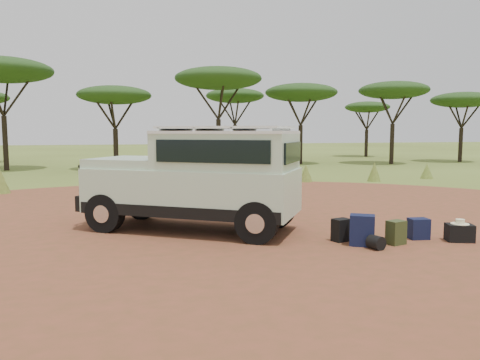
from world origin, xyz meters
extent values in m
plane|color=#5A6724|center=(0.00, 0.00, 0.00)|extent=(140.00, 140.00, 0.00)
cylinder|color=brown|center=(0.00, 0.00, 0.00)|extent=(23.00, 23.00, 0.01)
cone|color=#5A6724|center=(-6.00, 8.30, 0.42)|extent=(0.60, 0.60, 0.85)
cone|color=#5A6724|center=(-3.00, 9.20, 0.35)|extent=(0.60, 0.60, 0.70)
cone|color=#5A6724|center=(0.00, 8.80, 0.45)|extent=(0.60, 0.60, 0.90)
cone|color=#5A6724|center=(3.00, 8.40, 0.40)|extent=(0.60, 0.60, 0.80)
cone|color=#5A6724|center=(6.00, 9.10, 0.38)|extent=(0.60, 0.60, 0.75)
cone|color=#5A6724|center=(9.00, 8.50, 0.42)|extent=(0.60, 0.60, 0.85)
cone|color=#5A6724|center=(12.00, 8.90, 0.35)|extent=(0.60, 0.60, 0.70)
cylinder|color=black|center=(-8.00, 19.00, 1.53)|extent=(0.28, 0.28, 3.06)
ellipsoid|color=#193714|center=(-8.00, 19.00, 5.58)|extent=(5.50, 5.50, 1.38)
cylinder|color=black|center=(-2.00, 18.20, 1.17)|extent=(0.28, 0.28, 2.34)
ellipsoid|color=#193714|center=(-2.00, 18.20, 4.26)|extent=(4.20, 4.20, 1.05)
cylinder|color=black|center=(4.00, 17.80, 1.46)|extent=(0.28, 0.28, 2.93)
ellipsoid|color=#193714|center=(4.00, 17.80, 5.33)|extent=(5.20, 5.20, 1.30)
cylinder|color=black|center=(10.00, 19.50, 1.30)|extent=(0.28, 0.28, 2.61)
ellipsoid|color=#193714|center=(10.00, 19.50, 4.76)|extent=(4.80, 4.80, 1.20)
cylinder|color=black|center=(16.00, 18.00, 1.35)|extent=(0.28, 0.28, 2.70)
ellipsoid|color=#193714|center=(16.00, 18.00, 4.92)|extent=(4.60, 4.60, 1.15)
cylinder|color=black|center=(22.00, 18.60, 1.22)|extent=(0.28, 0.28, 2.43)
ellipsoid|color=#193714|center=(22.00, 18.60, 4.43)|extent=(4.40, 4.40, 1.10)
cylinder|color=black|center=(7.00, 25.50, 1.35)|extent=(0.28, 0.28, 2.70)
ellipsoid|color=#193714|center=(7.00, 25.50, 4.92)|extent=(4.50, 4.50, 1.12)
cylinder|color=black|center=(19.00, 26.50, 1.17)|extent=(0.28, 0.28, 2.34)
ellipsoid|color=#193714|center=(19.00, 26.50, 4.26)|extent=(3.80, 3.80, 0.95)
cube|color=#B7D2B3|center=(-0.41, 0.46, 0.91)|extent=(4.88, 4.07, 0.97)
cube|color=black|center=(-0.41, 0.46, 0.55)|extent=(4.82, 4.06, 0.24)
cube|color=#B7D2B3|center=(0.28, 0.02, 1.78)|extent=(3.37, 3.06, 0.76)
cube|color=silver|center=(0.28, 0.02, 2.19)|extent=(3.39, 3.10, 0.06)
cube|color=silver|center=(0.28, 0.02, 2.29)|extent=(3.14, 2.88, 0.05)
cube|color=#B7D2B3|center=(-1.63, 1.25, 1.50)|extent=(2.38, 2.41, 0.20)
cube|color=black|center=(-0.90, 0.78, 1.82)|extent=(0.98, 1.39, 0.54)
cube|color=black|center=(-0.22, -0.76, 1.82)|extent=(2.05, 1.35, 0.46)
cube|color=black|center=(0.78, 0.79, 1.82)|extent=(2.05, 1.35, 0.46)
cube|color=black|center=(1.49, -0.77, 1.78)|extent=(0.86, 1.30, 0.42)
cube|color=black|center=(-2.39, 1.74, 0.61)|extent=(1.12, 1.63, 0.35)
cylinder|color=black|center=(-2.49, 1.80, 1.43)|extent=(0.78, 1.15, 0.07)
cylinder|color=black|center=(-2.49, 1.80, 0.89)|extent=(0.78, 1.15, 0.07)
cylinder|color=silver|center=(-2.66, 1.58, 1.22)|extent=(0.18, 0.23, 0.22)
cylinder|color=silver|center=(-2.35, 2.06, 1.22)|extent=(0.18, 0.23, 0.22)
cube|color=silver|center=(-2.46, 1.78, 0.73)|extent=(0.27, 0.38, 0.12)
cylinder|color=black|center=(-0.34, 1.48, 1.70)|extent=(0.11, 0.11, 0.84)
cylinder|color=black|center=(-2.31, 0.71, 0.43)|extent=(0.87, 0.70, 0.86)
cylinder|color=black|center=(-1.42, 2.09, 0.43)|extent=(0.87, 0.70, 0.86)
cylinder|color=black|center=(0.60, -1.17, 0.43)|extent=(0.87, 0.70, 0.86)
cylinder|color=black|center=(1.49, 0.21, 0.43)|extent=(0.87, 0.70, 0.86)
cylinder|color=brown|center=(-2.47, 1.17, 0.63)|extent=(0.44, 0.34, 1.27)
cube|color=black|center=(2.30, -1.42, 0.23)|extent=(0.39, 0.33, 0.46)
cube|color=#13193C|center=(2.53, -1.85, 0.30)|extent=(0.57, 0.52, 0.61)
cube|color=#3F4520|center=(3.22, -1.94, 0.24)|extent=(0.40, 0.33, 0.48)
cube|color=#13193C|center=(3.93, -1.65, 0.22)|extent=(0.42, 0.34, 0.43)
cube|color=black|center=(4.60, -2.05, 0.18)|extent=(0.59, 0.51, 0.36)
cylinder|color=black|center=(2.63, -2.19, 0.13)|extent=(0.34, 0.34, 0.27)
cylinder|color=#F1EBB5|center=(4.60, -2.05, 0.36)|extent=(0.35, 0.35, 0.01)
cylinder|color=#F1EBB5|center=(4.60, -2.05, 0.41)|extent=(0.17, 0.17, 0.09)
camera|label=1|loc=(-2.06, -9.83, 2.22)|focal=35.00mm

